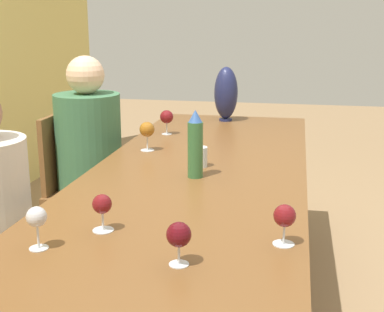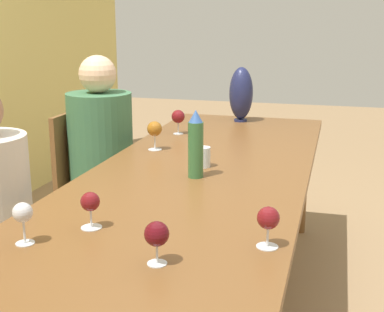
{
  "view_description": "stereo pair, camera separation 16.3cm",
  "coord_description": "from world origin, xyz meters",
  "views": [
    {
      "loc": [
        -2.26,
        -0.43,
        1.44
      ],
      "look_at": [
        -0.11,
        0.0,
        0.87
      ],
      "focal_mm": 50.0,
      "sensor_mm": 36.0,
      "label": 1
    },
    {
      "loc": [
        -2.23,
        -0.58,
        1.44
      ],
      "look_at": [
        -0.11,
        0.0,
        0.87
      ],
      "focal_mm": 50.0,
      "sensor_mm": 36.0,
      "label": 2
    }
  ],
  "objects": [
    {
      "name": "wine_glass_4",
      "position": [
        0.74,
        0.32,
        0.87
      ],
      "size": [
        0.08,
        0.08,
        0.14
      ],
      "color": "silver",
      "rests_on": "dining_table"
    },
    {
      "name": "wine_glass_3",
      "position": [
        -0.91,
        0.31,
        0.87
      ],
      "size": [
        0.06,
        0.06,
        0.13
      ],
      "color": "silver",
      "rests_on": "dining_table"
    },
    {
      "name": "wine_glass_2",
      "position": [
        -0.73,
        -0.41,
        0.86
      ],
      "size": [
        0.07,
        0.07,
        0.13
      ],
      "color": "silver",
      "rests_on": "dining_table"
    },
    {
      "name": "wine_glass_0",
      "position": [
        -0.93,
        -0.12,
        0.86
      ],
      "size": [
        0.07,
        0.07,
        0.13
      ],
      "color": "silver",
      "rests_on": "dining_table"
    },
    {
      "name": "wine_glass_5",
      "position": [
        -0.74,
        0.17,
        0.86
      ],
      "size": [
        0.07,
        0.07,
        0.12
      ],
      "color": "silver",
      "rests_on": "dining_table"
    },
    {
      "name": "wine_glass_1",
      "position": [
        0.33,
        0.32,
        0.88
      ],
      "size": [
        0.08,
        0.08,
        0.15
      ],
      "color": "silver",
      "rests_on": "dining_table"
    },
    {
      "name": "dining_table",
      "position": [
        0.0,
        0.0,
        0.71
      ],
      "size": [
        2.82,
        0.97,
        0.77
      ],
      "color": "brown",
      "rests_on": "ground_plane"
    },
    {
      "name": "chair_far",
      "position": [
        0.55,
        0.81,
        0.49
      ],
      "size": [
        0.44,
        0.44,
        0.9
      ],
      "color": "brown",
      "rests_on": "ground_plane"
    },
    {
      "name": "vase",
      "position": [
        1.23,
        0.04,
        0.96
      ],
      "size": [
        0.16,
        0.16,
        0.36
      ],
      "color": "#1E234C",
      "rests_on": "dining_table"
    },
    {
      "name": "person_far",
      "position": [
        0.55,
        0.72,
        0.66
      ],
      "size": [
        0.38,
        0.38,
        1.24
      ],
      "color": "#2D2D38",
      "rests_on": "ground_plane"
    },
    {
      "name": "water_bottle",
      "position": [
        -0.09,
        -0.01,
        0.92
      ],
      "size": [
        0.07,
        0.07,
        0.29
      ],
      "color": "#336638",
      "rests_on": "dining_table"
    },
    {
      "name": "water_tumbler",
      "position": [
        0.08,
        0.0,
        0.82
      ],
      "size": [
        0.07,
        0.07,
        0.09
      ],
      "color": "silver",
      "rests_on": "dining_table"
    }
  ]
}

